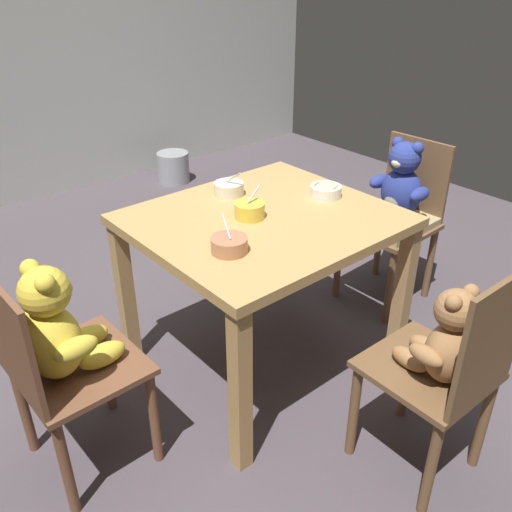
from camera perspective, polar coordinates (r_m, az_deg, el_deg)
The scene contains 10 objects.
ground_plane at distance 2.60m, azimuth 0.73°, elevation -10.91°, with size 5.20×5.20×0.04m.
dining_table at distance 2.24m, azimuth 0.83°, elevation 1.80°, with size 0.98×0.87×0.72m.
teddy_chair_near_front at distance 1.89m, azimuth 19.04°, elevation -9.67°, with size 0.38×0.39×0.86m.
teddy_chair_near_left at distance 1.90m, azimuth -19.81°, elevation -8.39°, with size 0.39×0.42×0.83m.
teddy_chair_near_right at distance 2.87m, azimuth 14.41°, elevation 5.58°, with size 0.43×0.40×0.86m.
porridge_bowl_white_near_right at distance 2.39m, azimuth 7.22°, elevation 6.69°, with size 0.13×0.13×0.05m.
porridge_bowl_yellow_center at distance 2.17m, azimuth -0.68°, elevation 4.80°, with size 0.13×0.12×0.12m.
porridge_bowl_cream_far_center at distance 2.39m, azimuth -2.83°, elevation 7.01°, with size 0.13×0.14×0.12m.
porridge_bowl_terracotta_near_left at distance 1.92m, azimuth -2.78°, elevation 1.20°, with size 0.13×0.14×0.12m.
metal_pail at distance 4.54m, azimuth -8.54°, elevation 9.06°, with size 0.25×0.25×0.24m, color #93969B.
Camera 1 is at (-1.32, -1.49, 1.65)m, focal length 38.65 mm.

